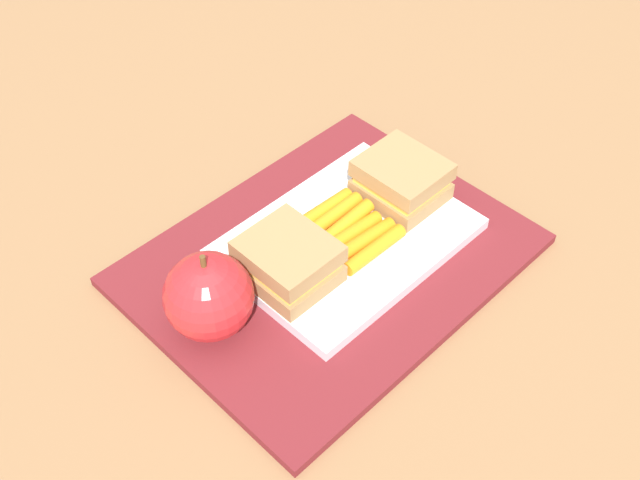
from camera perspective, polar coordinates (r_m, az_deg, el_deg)
ground_plane at (r=0.77m, az=0.65°, el=-1.68°), size 2.40×2.40×0.00m
lunchbag_mat at (r=0.77m, az=0.66°, el=-1.43°), size 0.36×0.28×0.01m
food_tray at (r=0.77m, az=1.96°, el=0.09°), size 0.23×0.17×0.01m
sandwich_half_left at (r=0.80m, az=5.89°, el=4.33°), size 0.07×0.08×0.04m
sandwich_half_right at (r=0.72m, az=-2.29°, el=-1.54°), size 0.07×0.08×0.04m
carrot_sticks_bundle at (r=0.77m, az=2.00°, el=0.78°), size 0.08×0.09×0.02m
apple at (r=0.69m, az=-8.02°, el=-4.04°), size 0.08×0.08×0.09m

